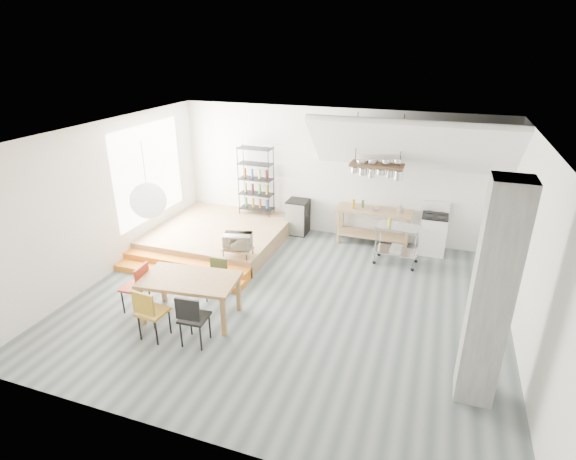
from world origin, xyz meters
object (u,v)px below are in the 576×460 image
at_px(dining_table, 190,283).
at_px(rolling_cart, 397,240).
at_px(mini_fridge, 298,217).
at_px(stove, 433,233).

xyz_separation_m(dining_table, rolling_cart, (3.23, 3.38, -0.12)).
bearing_deg(dining_table, mini_fridge, 75.37).
bearing_deg(dining_table, stove, 40.53).
bearing_deg(stove, rolling_cart, -129.40).
xyz_separation_m(stove, mini_fridge, (-3.35, 0.04, -0.03)).
bearing_deg(dining_table, rolling_cart, 39.69).
distance_m(stove, rolling_cart, 1.16).
distance_m(dining_table, rolling_cart, 4.68).
relative_size(stove, mini_fridge, 1.31).
height_order(stove, mini_fridge, stove).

